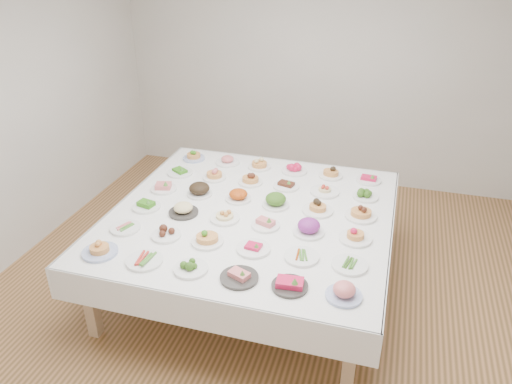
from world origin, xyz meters
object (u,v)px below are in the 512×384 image
(dish_18, at_px, (163,185))
(display_table, at_px, (251,219))
(dish_35, at_px, (369,177))
(dish_0, at_px, (99,247))

(dish_18, bearing_deg, display_table, -10.96)
(display_table, relative_size, dish_35, 10.09)
(dish_18, distance_m, dish_35, 2.00)
(display_table, relative_size, dish_0, 9.01)
(display_table, xyz_separation_m, dish_35, (0.93, 0.92, 0.11))
(dish_0, relative_size, dish_18, 1.12)
(dish_0, bearing_deg, dish_18, 90.04)
(dish_0, height_order, dish_18, dish_0)
(display_table, bearing_deg, dish_18, 169.04)
(display_table, xyz_separation_m, dish_18, (-0.93, 0.18, 0.11))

